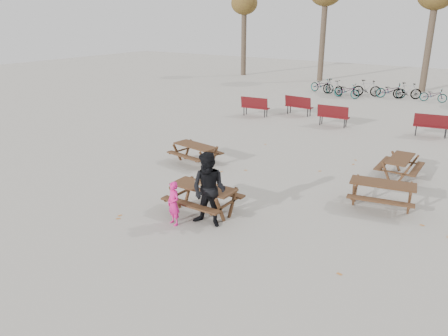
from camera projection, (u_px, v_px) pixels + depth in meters
The scene contains 13 objects.
ground at pixel (204, 212), 11.98m from camera, with size 80.00×80.00×0.00m, color gray.
main_picnic_table at pixel (203, 193), 11.79m from camera, with size 1.80×1.45×0.78m.
food_tray at pixel (202, 187), 11.63m from camera, with size 0.18×0.11×0.04m, color white.
bread_roll at pixel (202, 186), 11.61m from camera, with size 0.14×0.06×0.05m, color tan.
soda_bottle at pixel (196, 184), 11.71m from camera, with size 0.07×0.07×0.17m.
child at pixel (174, 204), 11.12m from camera, with size 0.42×0.28×1.16m, color #DE1B7D.
adult at pixel (209, 190), 10.97m from camera, with size 0.94×0.74×1.94m, color black.
picnic_table_east at pixel (382, 195), 12.17m from camera, with size 1.74×1.40×0.75m, color #392615, non-canonical shape.
picnic_table_north at pixel (195, 154), 15.79m from camera, with size 1.64×1.32×0.70m, color #392615, non-canonical shape.
picnic_table_far at pixel (399, 168), 14.44m from camera, with size 1.60×1.29×0.69m, color #392615, non-canonical shape.
park_bench_row at pixel (325, 112), 21.70m from camera, with size 10.12×2.13×1.03m.
bicycle_row at pixel (367, 89), 28.50m from camera, with size 8.80×2.75×1.08m.
fallen_leaves at pixel (264, 188), 13.68m from camera, with size 11.00×11.00×0.01m, color #BD6F2D, non-canonical shape.
Camera 1 is at (6.52, -8.74, 5.15)m, focal length 35.00 mm.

